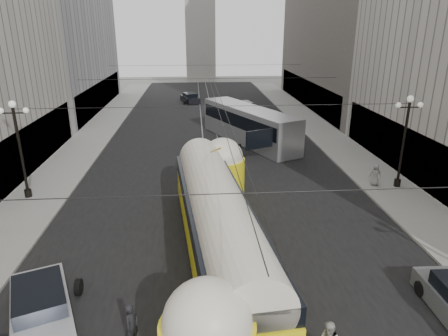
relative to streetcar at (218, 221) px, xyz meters
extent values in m
cube|color=black|center=(0.50, 22.47, -1.96)|extent=(20.00, 85.00, 0.02)
cube|color=gray|center=(-11.50, 25.97, -1.89)|extent=(4.00, 72.00, 0.15)
cube|color=gray|center=(12.50, 25.97, -1.89)|extent=(4.00, 72.00, 0.15)
cube|color=gray|center=(-0.25, 22.47, -1.96)|extent=(0.12, 85.00, 0.04)
cube|color=gray|center=(1.25, 22.47, -1.96)|extent=(0.12, 85.00, 0.04)
cube|color=black|center=(-13.55, 13.97, 0.04)|extent=(0.10, 18.00, 3.60)
cube|color=black|center=(-13.55, 37.97, 0.04)|extent=(0.10, 25.20, 3.60)
cube|color=black|center=(14.55, 11.97, 0.04)|extent=(0.10, 18.00, 3.60)
cube|color=black|center=(14.55, 37.97, 0.04)|extent=(0.10, 28.80, 3.60)
cube|color=#B2AFA8|center=(0.50, 69.97, 10.04)|extent=(6.00, 6.00, 24.00)
cylinder|color=black|center=(-12.10, 7.97, 1.19)|extent=(0.18, 0.18, 6.00)
cylinder|color=black|center=(-12.10, 7.97, -1.56)|extent=(0.44, 0.44, 0.50)
cylinder|color=black|center=(-12.10, 7.97, 3.79)|extent=(1.60, 0.08, 0.08)
sphere|color=white|center=(-12.10, 7.97, 4.34)|extent=(0.44, 0.44, 0.44)
sphere|color=white|center=(-12.85, 7.97, 3.94)|extent=(0.36, 0.36, 0.36)
sphere|color=white|center=(-11.35, 7.97, 3.94)|extent=(0.36, 0.36, 0.36)
cylinder|color=black|center=(13.10, 7.97, 1.19)|extent=(0.18, 0.18, 6.00)
cylinder|color=black|center=(13.10, 7.97, -1.56)|extent=(0.44, 0.44, 0.50)
cylinder|color=black|center=(13.10, 7.97, 3.79)|extent=(1.60, 0.08, 0.08)
sphere|color=white|center=(13.10, 7.97, 4.34)|extent=(0.44, 0.44, 0.44)
sphere|color=white|center=(12.35, 7.97, 3.94)|extent=(0.36, 0.36, 0.36)
sphere|color=white|center=(13.85, 7.97, 3.94)|extent=(0.36, 0.36, 0.36)
cylinder|color=black|center=(0.50, -6.03, 4.04)|extent=(25.00, 0.03, 0.03)
cylinder|color=black|center=(0.50, 7.97, 4.04)|extent=(25.00, 0.03, 0.03)
cylinder|color=black|center=(0.50, 21.97, 4.04)|extent=(25.00, 0.03, 0.03)
cylinder|color=black|center=(0.50, 35.97, 4.04)|extent=(25.00, 0.03, 0.03)
cylinder|color=black|center=(0.50, 25.97, 3.84)|extent=(0.03, 72.00, 0.03)
cylinder|color=black|center=(0.90, 25.97, 3.84)|extent=(0.03, 72.00, 0.03)
cube|color=yellow|center=(0.00, 0.00, -0.79)|extent=(4.45, 15.85, 1.90)
cube|color=black|center=(0.00, 0.00, -1.69)|extent=(4.40, 15.38, 0.34)
cube|color=black|center=(0.00, 0.00, 0.44)|extent=(4.45, 15.62, 0.95)
cylinder|color=silver|center=(0.00, 0.00, 0.77)|extent=(4.09, 15.58, 2.57)
sphere|color=silver|center=(-0.77, -7.68, 0.66)|extent=(2.68, 2.68, 2.68)
cylinder|color=yellow|center=(0.77, 7.68, -0.68)|extent=(2.90, 2.90, 2.57)
sphere|color=silver|center=(0.77, 7.68, 0.66)|extent=(2.68, 2.68, 2.68)
cube|color=#B4B6BA|center=(4.19, 20.51, -0.23)|extent=(8.17, 13.34, 3.35)
cube|color=black|center=(4.19, 20.51, 0.33)|extent=(7.99, 12.92, 1.23)
cube|color=black|center=(4.19, 13.85, 0.16)|extent=(2.37, 1.17, 1.56)
cylinder|color=black|center=(2.80, 16.02, -1.41)|extent=(0.30, 1.12, 1.12)
cylinder|color=black|center=(5.59, 16.02, -1.41)|extent=(0.30, 1.12, 1.12)
cylinder|color=black|center=(2.80, 25.00, -1.41)|extent=(0.30, 1.12, 1.12)
cylinder|color=black|center=(5.59, 25.00, -1.41)|extent=(0.30, 1.12, 1.12)
cube|color=#A9A8AD|center=(-7.00, -4.18, -1.44)|extent=(3.77, 5.35, 0.88)
cube|color=black|center=(-7.00, -4.18, -0.82)|extent=(2.69, 3.20, 0.83)
cylinder|color=black|center=(-7.92, -2.50, -1.61)|extent=(0.22, 0.70, 0.70)
cylinder|color=black|center=(-6.08, -2.50, -1.61)|extent=(0.22, 0.70, 0.70)
cylinder|color=black|center=(8.35, -3.63, -1.63)|extent=(0.22, 0.66, 0.66)
cube|color=silver|center=(5.62, 34.93, -1.50)|extent=(2.69, 4.67, 0.78)
cube|color=black|center=(5.62, 34.93, -0.95)|extent=(2.06, 2.70, 0.74)
cylinder|color=black|center=(4.81, 33.44, -1.65)|extent=(0.22, 0.62, 0.62)
cylinder|color=black|center=(6.43, 33.44, -1.65)|extent=(0.22, 0.62, 0.62)
cylinder|color=black|center=(4.81, 36.42, -1.65)|extent=(0.22, 0.62, 0.62)
cylinder|color=black|center=(6.43, 36.42, -1.65)|extent=(0.22, 0.62, 0.62)
cube|color=black|center=(-1.67, 42.57, -1.49)|extent=(3.08, 4.78, 0.79)
cube|color=black|center=(-1.67, 42.57, -0.94)|extent=(2.27, 2.81, 0.74)
cylinder|color=black|center=(-2.49, 41.07, -1.65)|extent=(0.22, 0.63, 0.63)
cylinder|color=black|center=(-0.85, 41.07, -1.65)|extent=(0.22, 0.63, 0.63)
cylinder|color=black|center=(-2.49, 44.08, -1.65)|extent=(0.22, 0.63, 0.63)
cylinder|color=black|center=(-0.85, 44.08, -1.65)|extent=(0.22, 0.63, 0.63)
imported|color=black|center=(-3.38, -5.56, -1.12)|extent=(0.64, 0.74, 1.70)
imported|color=gray|center=(11.57, 8.25, -1.02)|extent=(0.87, 0.65, 1.59)
camera|label=1|loc=(-0.97, -17.13, 8.84)|focal=32.00mm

